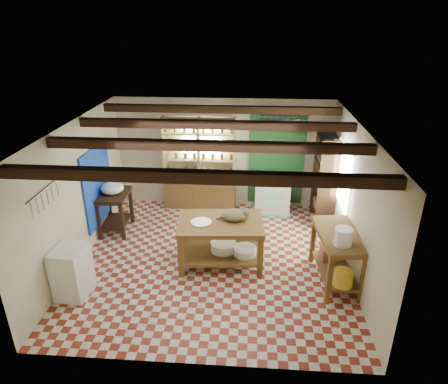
# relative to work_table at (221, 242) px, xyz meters

# --- Properties ---
(floor) EXTENTS (5.00, 5.00, 0.02)m
(floor) POSITION_rel_work_table_xyz_m (-0.14, 0.06, -0.45)
(floor) COLOR maroon
(floor) RESTS_ON ground
(ceiling) EXTENTS (5.00, 5.00, 0.02)m
(ceiling) POSITION_rel_work_table_xyz_m (-0.14, 0.06, 2.16)
(ceiling) COLOR #444348
(ceiling) RESTS_ON wall_back
(wall_back) EXTENTS (5.00, 0.04, 2.60)m
(wall_back) POSITION_rel_work_table_xyz_m (-0.14, 2.56, 0.86)
(wall_back) COLOR beige
(wall_back) RESTS_ON floor
(wall_front) EXTENTS (5.00, 0.04, 2.60)m
(wall_front) POSITION_rel_work_table_xyz_m (-0.14, -2.44, 0.86)
(wall_front) COLOR beige
(wall_front) RESTS_ON floor
(wall_left) EXTENTS (0.04, 5.00, 2.60)m
(wall_left) POSITION_rel_work_table_xyz_m (-2.64, 0.06, 0.86)
(wall_left) COLOR beige
(wall_left) RESTS_ON floor
(wall_right) EXTENTS (0.04, 5.00, 2.60)m
(wall_right) POSITION_rel_work_table_xyz_m (2.36, 0.06, 0.86)
(wall_right) COLOR beige
(wall_right) RESTS_ON floor
(ceiling_beams) EXTENTS (5.00, 3.80, 0.15)m
(ceiling_beams) POSITION_rel_work_table_xyz_m (-0.14, 0.06, 2.04)
(ceiling_beams) COLOR #321D11
(ceiling_beams) RESTS_ON ceiling
(blue_wall_patch) EXTENTS (0.04, 1.40, 1.60)m
(blue_wall_patch) POSITION_rel_work_table_xyz_m (-2.61, 0.96, 0.66)
(blue_wall_patch) COLOR #193FBB
(blue_wall_patch) RESTS_ON wall_left
(green_wall_patch) EXTENTS (1.30, 0.04, 2.30)m
(green_wall_patch) POSITION_rel_work_table_xyz_m (1.11, 2.53, 0.81)
(green_wall_patch) COLOR #225527
(green_wall_patch) RESTS_ON wall_back
(window_back) EXTENTS (0.90, 0.02, 0.80)m
(window_back) POSITION_rel_work_table_xyz_m (-0.64, 2.54, 1.26)
(window_back) COLOR beige
(window_back) RESTS_ON wall_back
(window_right) EXTENTS (0.02, 1.30, 1.20)m
(window_right) POSITION_rel_work_table_xyz_m (2.34, 1.06, 0.96)
(window_right) COLOR beige
(window_right) RESTS_ON wall_right
(utensil_rail) EXTENTS (0.06, 0.90, 0.28)m
(utensil_rail) POSITION_rel_work_table_xyz_m (-2.58, -1.14, 1.34)
(utensil_rail) COLOR black
(utensil_rail) RESTS_ON wall_left
(pot_rack) EXTENTS (0.86, 0.12, 0.36)m
(pot_rack) POSITION_rel_work_table_xyz_m (1.11, 2.11, 1.74)
(pot_rack) COLOR black
(pot_rack) RESTS_ON ceiling
(shelving_unit) EXTENTS (1.70, 0.34, 2.20)m
(shelving_unit) POSITION_rel_work_table_xyz_m (-0.69, 2.37, 0.66)
(shelving_unit) COLOR tan
(shelving_unit) RESTS_ON floor
(tall_rack) EXTENTS (0.40, 0.86, 2.00)m
(tall_rack) POSITION_rel_work_table_xyz_m (2.14, 1.86, 0.56)
(tall_rack) COLOR #321D11
(tall_rack) RESTS_ON floor
(work_table) EXTENTS (1.61, 1.14, 0.87)m
(work_table) POSITION_rel_work_table_xyz_m (0.00, 0.00, 0.00)
(work_table) COLOR brown
(work_table) RESTS_ON floor
(stove) EXTENTS (0.83, 0.57, 0.80)m
(stove) POSITION_rel_work_table_xyz_m (1.03, 2.21, -0.03)
(stove) COLOR beige
(stove) RESTS_ON floor
(prep_table) EXTENTS (0.63, 0.90, 0.88)m
(prep_table) POSITION_rel_work_table_xyz_m (-2.34, 1.05, 0.01)
(prep_table) COLOR #321D11
(prep_table) RESTS_ON floor
(white_cabinet) EXTENTS (0.53, 0.62, 0.88)m
(white_cabinet) POSITION_rel_work_table_xyz_m (-2.36, -1.11, 0.00)
(white_cabinet) COLOR white
(white_cabinet) RESTS_ON floor
(right_counter) EXTENTS (0.77, 1.38, 0.95)m
(right_counter) POSITION_rel_work_table_xyz_m (2.04, -0.42, 0.04)
(right_counter) COLOR brown
(right_counter) RESTS_ON floor
(cat) EXTENTS (0.53, 0.45, 0.21)m
(cat) POSITION_rel_work_table_xyz_m (0.25, 0.07, 0.54)
(cat) COLOR olive
(cat) RESTS_ON work_table
(steel_tray) EXTENTS (0.41, 0.41, 0.02)m
(steel_tray) POSITION_rel_work_table_xyz_m (-0.35, -0.08, 0.45)
(steel_tray) COLOR #B5B6BE
(steel_tray) RESTS_ON work_table
(basin_large) EXTENTS (0.52, 0.52, 0.17)m
(basin_large) POSITION_rel_work_table_xyz_m (0.05, 0.05, -0.12)
(basin_large) COLOR white
(basin_large) RESTS_ON work_table
(basin_small) EXTENTS (0.46, 0.46, 0.15)m
(basin_small) POSITION_rel_work_table_xyz_m (0.46, -0.06, -0.13)
(basin_small) COLOR white
(basin_small) RESTS_ON work_table
(kettle_left) EXTENTS (0.19, 0.19, 0.22)m
(kettle_left) POSITION_rel_work_table_xyz_m (0.78, 2.21, 0.48)
(kettle_left) COLOR #B5B6BE
(kettle_left) RESTS_ON stove
(kettle_right) EXTENTS (0.16, 0.16, 0.20)m
(kettle_right) POSITION_rel_work_table_xyz_m (1.13, 2.21, 0.47)
(kettle_right) COLOR black
(kettle_right) RESTS_ON stove
(enamel_bowl) EXTENTS (0.49, 0.49, 0.24)m
(enamel_bowl) POSITION_rel_work_table_xyz_m (-2.34, 1.05, 0.57)
(enamel_bowl) COLOR white
(enamel_bowl) RESTS_ON prep_table
(white_bucket) EXTENTS (0.31, 0.31, 0.29)m
(white_bucket) POSITION_rel_work_table_xyz_m (2.02, -0.77, 0.66)
(white_bucket) COLOR white
(white_bucket) RESTS_ON right_counter
(wicker_basket) EXTENTS (0.38, 0.32, 0.25)m
(wicker_basket) POSITION_rel_work_table_xyz_m (2.01, -0.12, -0.06)
(wicker_basket) COLOR #965F3C
(wicker_basket) RESTS_ON right_counter
(yellow_tub) EXTENTS (0.36, 0.36, 0.25)m
(yellow_tub) POSITION_rel_work_table_xyz_m (2.07, -0.87, -0.06)
(yellow_tub) COLOR yellow
(yellow_tub) RESTS_ON right_counter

